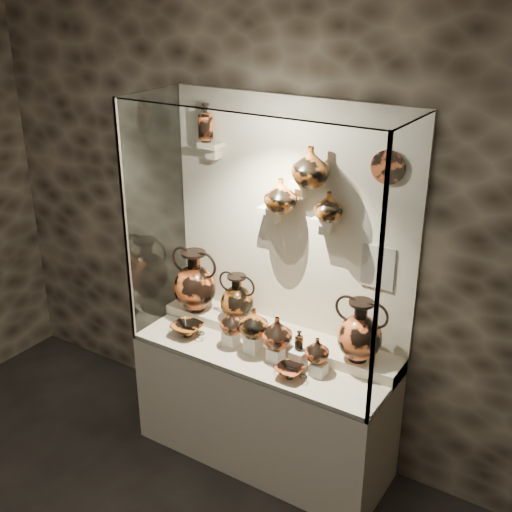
{
  "coord_description": "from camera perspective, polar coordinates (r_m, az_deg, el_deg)",
  "views": [
    {
      "loc": [
        1.86,
        -0.83,
        3.01
      ],
      "look_at": [
        -0.06,
        2.18,
        1.48
      ],
      "focal_mm": 45.0,
      "sensor_mm": 36.0,
      "label": 1
    }
  ],
  "objects": [
    {
      "name": "bracket_cb",
      "position": [
        3.86,
        3.94,
        6.46
      ],
      "size": [
        0.1,
        0.12,
        0.04
      ],
      "primitive_type": "cube",
      "color": "beige",
      "rests_on": "back_panel"
    },
    {
      "name": "kylix_right",
      "position": [
        3.88,
        3.03,
        -10.18
      ],
      "size": [
        0.24,
        0.22,
        0.09
      ],
      "primitive_type": null,
      "rotation": [
        0.0,
        0.0,
        -0.15
      ],
      "color": "#D35A28",
      "rests_on": "front_tier"
    },
    {
      "name": "glass_front",
      "position": [
        3.58,
        -1.75,
        0.02
      ],
      "size": [
        1.7,
        0.01,
        1.6
      ],
      "primitive_type": "cube",
      "color": "white",
      "rests_on": "plinth"
    },
    {
      "name": "pedestal_a",
      "position": [
        4.19,
        -2.23,
        -7.29
      ],
      "size": [
        0.09,
        0.09,
        0.1
      ],
      "primitive_type": "cube",
      "color": "silver",
      "rests_on": "front_tier"
    },
    {
      "name": "amphora_left",
      "position": [
        4.42,
        -5.46,
        -2.21
      ],
      "size": [
        0.38,
        0.38,
        0.44
      ],
      "primitive_type": null,
      "rotation": [
        0.0,
        0.0,
        -0.09
      ],
      "color": "#D35A28",
      "rests_on": "rear_tier"
    },
    {
      "name": "bracket_ul",
      "position": [
        4.16,
        -3.98,
        9.82
      ],
      "size": [
        0.14,
        0.12,
        0.04
      ],
      "primitive_type": "cube",
      "color": "beige",
      "rests_on": "back_panel"
    },
    {
      "name": "glass_left",
      "position": [
        4.28,
        -8.92,
        3.73
      ],
      "size": [
        0.01,
        0.6,
        1.6
      ],
      "primitive_type": "cube",
      "color": "white",
      "rests_on": "plinth"
    },
    {
      "name": "jug_e",
      "position": [
        3.88,
        5.47,
        -8.29
      ],
      "size": [
        0.16,
        0.16,
        0.16
      ],
      "primitive_type": "imported",
      "rotation": [
        0.0,
        0.0,
        -0.04
      ],
      "color": "#D35A28",
      "rests_on": "pedestal_e"
    },
    {
      "name": "glass_top",
      "position": [
        3.59,
        0.82,
        13.39
      ],
      "size": [
        1.7,
        0.6,
        0.01
      ],
      "primitive_type": "cube",
      "color": "white",
      "rests_on": "back_panel"
    },
    {
      "name": "rear_tier",
      "position": [
        4.27,
        1.95,
        -7.16
      ],
      "size": [
        1.7,
        0.25,
        0.1
      ],
      "primitive_type": "cube",
      "color": "beige",
      "rests_on": "plinth"
    },
    {
      "name": "ovoid_vase_b",
      "position": [
        3.72,
        4.88,
        7.96
      ],
      "size": [
        0.28,
        0.28,
        0.23
      ],
      "primitive_type": "imported",
      "rotation": [
        0.0,
        0.0,
        -0.27
      ],
      "color": "#AB591E",
      "rests_on": "bracket_cb"
    },
    {
      "name": "kylix_left",
      "position": [
        4.32,
        -6.11,
        -6.44
      ],
      "size": [
        0.33,
        0.3,
        0.1
      ],
      "primitive_type": null,
      "rotation": [
        0.0,
        0.0,
        -0.38
      ],
      "color": "#AB591E",
      "rests_on": "front_tier"
    },
    {
      "name": "plinth",
      "position": [
        4.39,
        0.67,
        -13.21
      ],
      "size": [
        1.7,
        0.6,
        0.8
      ],
      "primitive_type": "cube",
      "color": "beige",
      "rests_on": "floor"
    },
    {
      "name": "bracket_ca",
      "position": [
        4.01,
        1.36,
        4.17
      ],
      "size": [
        0.14,
        0.12,
        0.04
      ],
      "primitive_type": "cube",
      "color": "beige",
      "rests_on": "back_panel"
    },
    {
      "name": "jug_b",
      "position": [
        4.01,
        -0.18,
        -5.93
      ],
      "size": [
        0.23,
        0.23,
        0.2
      ],
      "primitive_type": "imported",
      "rotation": [
        0.0,
        0.0,
        0.29
      ],
      "color": "#AB591E",
      "rests_on": "pedestal_b"
    },
    {
      "name": "pedestal_b",
      "position": [
        4.11,
        -0.27,
        -7.77
      ],
      "size": [
        0.09,
        0.09,
        0.13
      ],
      "primitive_type": "cube",
      "color": "silver",
      "rests_on": "front_tier"
    },
    {
      "name": "back_panel",
      "position": [
        4.06,
        3.11,
        2.88
      ],
      "size": [
        1.7,
        0.03,
        1.6
      ],
      "primitive_type": "cube",
      "color": "beige",
      "rests_on": "plinth"
    },
    {
      "name": "lekythos_tall",
      "position": [
        4.14,
        -4.49,
        11.9
      ],
      "size": [
        0.13,
        0.13,
        0.27
      ],
      "primitive_type": null,
      "rotation": [
        0.0,
        0.0,
        -0.23
      ],
      "color": "#D35A28",
      "rests_on": "bracket_ul"
    },
    {
      "name": "wall_back",
      "position": [
        4.06,
        3.14,
        2.9
      ],
      "size": [
        5.0,
        0.02,
        3.2
      ],
      "primitive_type": "cube",
      "color": "black",
      "rests_on": "ground"
    },
    {
      "name": "lekythos_small",
      "position": [
        3.91,
        3.87,
        -7.39
      ],
      "size": [
        0.07,
        0.07,
        0.14
      ],
      "primitive_type": null,
      "rotation": [
        0.0,
        0.0,
        0.17
      ],
      "color": "#AB591E",
      "rests_on": "pedestal_d"
    },
    {
      "name": "pedestal_e",
      "position": [
        3.92,
        5.6,
        -9.94
      ],
      "size": [
        0.09,
        0.09,
        0.08
      ],
      "primitive_type": "cube",
      "color": "silver",
      "rests_on": "front_tier"
    },
    {
      "name": "wall_plate",
      "position": [
        3.65,
        11.61,
        7.73
      ],
      "size": [
        0.19,
        0.02,
        0.19
      ],
      "primitive_type": "cylinder",
      "rotation": [
        1.57,
        0.0,
        0.0
      ],
      "color": "#913C1C",
      "rests_on": "back_panel"
    },
    {
      "name": "ovoid_vase_a",
      "position": [
        3.88,
        2.22,
        5.43
      ],
      "size": [
        0.24,
        0.24,
        0.21
      ],
      "primitive_type": "imported",
      "rotation": [
        0.0,
        0.0,
        0.18
      ],
      "color": "#AB591E",
      "rests_on": "bracket_ca"
    },
    {
      "name": "info_placard",
      "position": [
        3.86,
        10.75,
        -0.98
      ],
      "size": [
        0.2,
        0.01,
        0.27
      ],
      "primitive_type": "cube",
      "color": "beige",
      "rests_on": "back_panel"
    },
    {
      "name": "pedestal_d",
      "position": [
        3.97,
        3.8,
        -9.13
      ],
      "size": [
        0.09,
        0.09,
        0.12
      ],
      "primitive_type": "cube",
      "color": "silver",
      "rests_on": "front_tier"
    },
    {
      "name": "bracket_cc",
      "position": [
        3.84,
        6.22,
        3.16
      ],
      "size": [
        0.14,
        0.12,
        0.04
      ],
      "primitive_type": "cube",
      "color": "beige",
      "rests_on": "back_panel"
    },
    {
      "name": "ovoid_vase_c",
      "position": [
        3.76,
        6.49,
        4.43
      ],
      "size": [
        0.22,
        0.22,
        0.18
      ],
      "primitive_type": "imported",
      "rotation": [
        0.0,
        0.0,
        0.38
      ],
      "color": "#AB591E",
      "rests_on": "bracket_cc"
    },
    {
      "name": "front_tier",
      "position": [
        4.16,
        0.7,
        -8.6
      ],
      "size": [
        1.68,
        0.58,
        0.03
      ],
      "primitive_type": "cube",
      "color": "beige",
      "rests_on": "plinth"
    },
    {
      "name": "glass_right",
      "position": [
        3.47,
        12.7,
        -1.32
      ],
      "size": [
        0.01,
        0.6,
        1.6
      ],
      "primitive_type": "cube",
      "color": "white",
      "rests_on": "plinth"
    },
    {
      "name": "jug_a",
      "position": [
        4.11,
        -2.13,
        -5.88
      ],
      "size": [
        0.17,
        0.17,
        0.16
      ],
      "primitive_type": "imported",
      "rotation": [
        0.0,
        0.0,
        0.07
      ],
      "color": "#D35A28",
      "rests_on": "pedestal_a"
    },
    {
      "name": "amphora_mid",
      "position": [
        4.28,
        -1.68,
        -3.75
      ],
      "size": [
        0.33,
        0.33,
        0.34
      ],
      "primitive_type": null,
      "rotation": [
        0.0,
        0.0,
        -0.29
      ],
      "color": "#AB591E",
      "rests_on": "rear_tier"
    },
    {
      "name": "jug_c",
      "position": [
        3.98,
        1.9,
        -6.77
      ],
      "size": [
        0.21,
        0.21,
        0.2
      ],
      "primitive_type": "imported",
      "rotation": [
        0.0,
        0.0,
        0.08
      ],
      "color": "#D35A28",
      "rests_on": "pedestal_c"
    },
    {
      "name": "frame_post_left",
      "position": [
        4.08,
        -11.51,
        2.54
      ],
      "size": [
        0.02,
        0.02,
        1.6
      ],
      "primitive_type": "cube",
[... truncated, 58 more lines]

